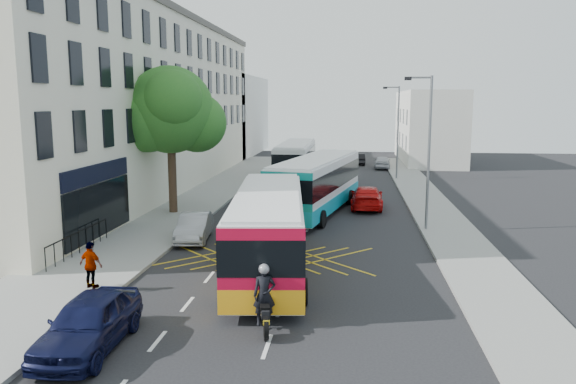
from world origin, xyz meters
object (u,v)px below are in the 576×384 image
(red_hatchback, at_px, (367,197))
(distant_car_silver, at_px, (382,162))
(bus_near, at_px, (268,230))
(motorbike, at_px, (264,299))
(bus_far, at_px, (296,160))
(parked_car_blue, at_px, (89,323))
(distant_car_grey, at_px, (333,161))
(bus_mid, at_px, (317,184))
(pedestrian_far, at_px, (91,265))
(lamp_near, at_px, (427,145))
(lamp_far, at_px, (397,127))
(parked_car_silver, at_px, (194,227))
(distant_car_dark, at_px, (358,159))
(street_tree, at_px, (170,111))

(red_hatchback, xyz_separation_m, distant_car_silver, (2.16, 22.03, -0.05))
(bus_near, height_order, motorbike, bus_near)
(bus_far, height_order, parked_car_blue, bus_far)
(distant_car_grey, bearing_deg, distant_car_silver, -22.29)
(bus_near, distance_m, motorbike, 5.96)
(motorbike, relative_size, parked_car_blue, 0.51)
(parked_car_blue, bearing_deg, red_hatchback, 68.41)
(red_hatchback, distance_m, distant_car_silver, 22.14)
(red_hatchback, distance_m, distant_car_grey, 23.57)
(bus_mid, xyz_separation_m, pedestrian_far, (-7.20, -15.57, -0.80))
(lamp_near, xyz_separation_m, lamp_far, (0.00, 20.00, 0.00))
(bus_far, relative_size, distant_car_grey, 2.66)
(lamp_near, xyz_separation_m, parked_car_blue, (-11.10, -15.69, -3.85))
(lamp_near, bearing_deg, parked_car_silver, -164.37)
(distant_car_grey, relative_size, distant_car_dark, 1.18)
(distant_car_grey, bearing_deg, street_tree, -116.03)
(bus_far, distance_m, red_hatchback, 14.50)
(distant_car_silver, bearing_deg, bus_mid, 80.64)
(parked_car_silver, xyz_separation_m, red_hatchback, (8.75, 9.55, 0.05))
(distant_car_grey, bearing_deg, bus_near, -99.72)
(parked_car_blue, height_order, distant_car_dark, parked_car_blue)
(bus_near, distance_m, bus_far, 27.48)
(bus_mid, xyz_separation_m, parked_car_blue, (-5.10, -20.12, -1.05))
(street_tree, relative_size, lamp_far, 1.10)
(street_tree, height_order, distant_car_grey, street_tree)
(parked_car_blue, xyz_separation_m, pedestrian_far, (-2.10, 4.55, 0.24))
(distant_car_dark, bearing_deg, street_tree, 65.08)
(distant_car_silver, bearing_deg, distant_car_dark, -53.58)
(lamp_far, height_order, parked_car_silver, lamp_far)
(pedestrian_far, bearing_deg, parked_car_blue, 132.91)
(street_tree, distance_m, bus_mid, 9.91)
(motorbike, distance_m, parked_car_silver, 11.74)
(lamp_near, relative_size, distant_car_silver, 2.03)
(street_tree, height_order, bus_mid, street_tree)
(lamp_far, relative_size, motorbike, 3.48)
(parked_car_silver, relative_size, pedestrian_far, 2.38)
(bus_mid, xyz_separation_m, parked_car_silver, (-5.62, -7.68, -1.14))
(parked_car_silver, xyz_separation_m, distant_car_dark, (8.51, 35.26, -0.06))
(lamp_far, relative_size, bus_near, 0.68)
(distant_car_dark, bearing_deg, lamp_far, 101.35)
(parked_car_silver, distance_m, distant_car_silver, 33.42)
(motorbike, relative_size, distant_car_grey, 0.53)
(motorbike, xyz_separation_m, distant_car_grey, (0.61, 43.47, -0.36))
(street_tree, xyz_separation_m, motorbike, (8.25, -16.76, -5.32))
(street_tree, bearing_deg, bus_mid, 9.57)
(lamp_near, bearing_deg, street_tree, 168.60)
(lamp_near, distance_m, bus_near, 11.09)
(bus_far, bearing_deg, red_hatchback, -65.51)
(lamp_near, distance_m, bus_far, 21.59)
(bus_near, xyz_separation_m, red_hatchback, (4.33, 14.23, -1.00))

